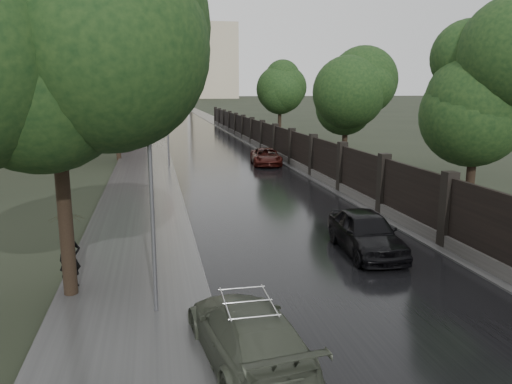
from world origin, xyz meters
The scene contains 18 objects.
ground centered at (0.00, 0.00, 0.00)m, with size 800.00×800.00×0.00m, color black.
road centered at (0.00, 190.00, 0.01)m, with size 8.00×420.00×0.02m, color black.
sidewalk_left centered at (-6.00, 190.00, 0.08)m, with size 4.00×420.00×0.16m, color #2D2D2D.
verge_right centered at (5.50, 190.00, 0.04)m, with size 3.00×420.00×0.08m, color #2D2D2D.
fence_right centered at (4.60, 32.01, 1.01)m, with size 0.45×75.72×2.70m.
tree_left_near centered at (-7.60, 3.00, 6.42)m, with size 5.44×5.44×9.16m.
tree_left_far centered at (-8.00, 30.00, 5.24)m, with size 4.25×4.25×7.39m.
tree_right_a centered at (7.50, 8.00, 4.95)m, with size 4.08×4.08×7.01m.
tree_right_b centered at (7.50, 22.00, 4.95)m, with size 4.08×4.08×7.01m.
tree_right_c centered at (7.50, 40.00, 4.95)m, with size 4.08×4.08×7.01m.
lamp_post centered at (-5.40, 1.50, 2.67)m, with size 0.25×0.12×5.11m.
traffic_light centered at (-4.30, 24.99, 2.40)m, with size 0.16×0.32×4.00m.
brick_building centered at (-18.00, 52.00, 10.00)m, with size 24.00×18.00×20.00m, color black.
stalinist_tower centered at (0.00, 300.00, 38.38)m, with size 92.00×30.00×159.00m.
volga_sedan centered at (-3.60, -1.01, 0.64)m, with size 1.78×4.38×1.27m, color #3B4134.
car_right_near centered at (1.60, 5.00, 0.73)m, with size 1.72×4.27×1.46m, color black.
car_right_far centered at (2.75, 25.32, 0.61)m, with size 2.03×4.41×1.22m, color black.
pedestrian_umbrella centered at (-7.66, 3.53, 1.80)m, with size 1.21×1.22×2.46m.
Camera 1 is at (-5.31, -10.11, 5.46)m, focal length 35.00 mm.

